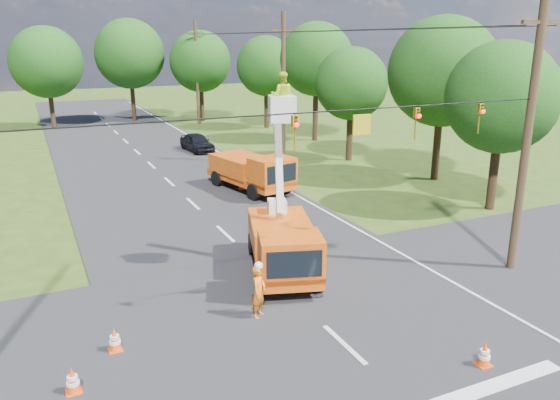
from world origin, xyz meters
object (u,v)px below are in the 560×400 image
tree_far_a (46,62)px  tree_far_b (130,54)px  tree_right_c (351,84)px  pole_right_mid (283,88)px  pole_right_far (197,72)px  distant_car (197,142)px  tree_far_c (200,61)px  tree_right_e (266,66)px  traffic_cone_4 (115,340)px  tree_right_b (443,72)px  bucket_truck (283,234)px  traffic_cone_7 (242,183)px  traffic_cone_2 (303,243)px  traffic_cone_1 (484,354)px  tree_right_d (316,59)px  pole_right_near (528,133)px  tree_right_a (502,98)px  ground_worker (259,292)px  traffic_cone_5 (73,380)px  traffic_cone_3 (284,209)px  second_truck (252,171)px

tree_far_a → tree_far_b: tree_far_b is taller
tree_right_c → tree_far_b: 27.97m
pole_right_mid → pole_right_far: (0.00, 20.00, 0.00)m
distant_car → tree_far_c: size_ratio=0.44×
tree_right_e → tree_far_a: tree_far_a is taller
traffic_cone_4 → tree_right_b: (20.86, 11.58, 6.08)m
bucket_truck → traffic_cone_7: size_ratio=10.15×
traffic_cone_2 → tree_right_e: tree_right_e is taller
tree_right_b → traffic_cone_1: bearing=-126.6°
tree_right_b → tree_right_d: tree_right_d is taller
traffic_cone_4 → tree_right_c: tree_right_c is taller
bucket_truck → pole_right_near: (7.90, -3.25, 3.58)m
tree_far_b → tree_right_a: bearing=-74.9°
ground_worker → tree_right_a: 16.66m
ground_worker → tree_far_c: 43.21m
tree_right_e → traffic_cone_5: bearing=-120.1°
tree_right_a → tree_right_d: size_ratio=0.85×
tree_right_c → traffic_cone_4: bearing=-135.7°
pole_right_far → traffic_cone_5: bearing=-110.8°
pole_right_near → pole_right_far: 40.00m
pole_right_far → tree_right_a: pole_right_far is taller
bucket_truck → traffic_cone_1: bucket_truck is taller
bucket_truck → pole_right_far: size_ratio=0.72×
traffic_cone_3 → traffic_cone_7: 5.45m
pole_right_near → tree_right_b: size_ratio=1.04×
traffic_cone_4 → pole_right_near: 15.13m
traffic_cone_5 → pole_right_near: 16.32m
traffic_cone_4 → tree_right_d: size_ratio=0.07×
tree_far_c → traffic_cone_7: bearing=-102.6°
traffic_cone_3 → tree_right_d: bearing=57.4°
traffic_cone_2 → tree_right_b: (12.79, 7.19, 6.08)m
bucket_truck → tree_right_b: 17.55m
bucket_truck → pole_right_mid: (7.90, 16.75, 3.58)m
ground_worker → traffic_cone_4: (-4.34, -0.13, -0.49)m
tree_right_e → tree_far_c: size_ratio=0.94×
tree_right_a → tree_right_c: 13.01m
traffic_cone_3 → pole_right_far: pole_right_far is taller
tree_right_d → tree_right_e: (-1.00, 8.00, -0.87)m
traffic_cone_5 → second_truck: bearing=54.4°
traffic_cone_3 → tree_far_a: size_ratio=0.07×
traffic_cone_7 → pole_right_near: bearing=-70.8°
traffic_cone_3 → pole_right_far: bearing=80.7°
pole_right_far → tree_far_a: (-13.50, 3.00, 1.08)m
traffic_cone_2 → distant_car: bearing=84.5°
distant_car → tree_right_d: 12.09m
pole_right_near → traffic_cone_5: bearing=-176.1°
traffic_cone_2 → tree_far_a: size_ratio=0.07×
traffic_cone_1 → pole_right_far: 45.02m
traffic_cone_1 → traffic_cone_2: (-0.59, 9.22, 0.00)m
tree_right_b → tree_right_e: (-1.20, 23.00, -0.62)m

